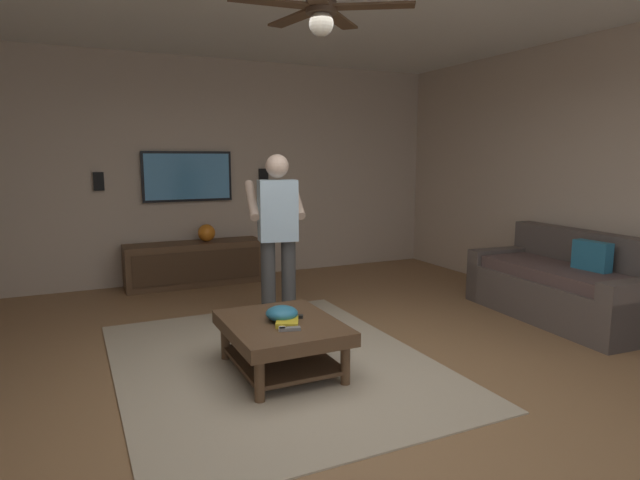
# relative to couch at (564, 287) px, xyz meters

# --- Properties ---
(ground_plane) EXTENTS (9.04, 9.04, 0.00)m
(ground_plane) POSITION_rel_couch_xyz_m (-0.48, 2.85, -0.32)
(ground_plane) COLOR olive
(wall_back_tv) EXTENTS (0.10, 6.91, 2.87)m
(wall_back_tv) POSITION_rel_couch_xyz_m (3.34, 2.85, 1.12)
(wall_back_tv) COLOR #BCA893
(wall_back_tv) RESTS_ON ground
(area_rug) EXTENTS (3.00, 2.34, 0.01)m
(area_rug) POSITION_rel_couch_xyz_m (0.13, 3.07, -0.31)
(area_rug) COLOR tan
(area_rug) RESTS_ON ground
(couch) EXTENTS (1.96, 0.99, 0.87)m
(couch) POSITION_rel_couch_xyz_m (0.00, 0.00, 0.00)
(couch) COLOR #564C47
(couch) RESTS_ON ground
(coffee_table) EXTENTS (1.00, 0.80, 0.40)m
(coffee_table) POSITION_rel_couch_xyz_m (-0.07, 3.07, -0.02)
(coffee_table) COLOR #513823
(coffee_table) RESTS_ON ground
(media_console) EXTENTS (0.45, 1.70, 0.55)m
(media_console) POSITION_rel_couch_xyz_m (3.00, 3.06, -0.04)
(media_console) COLOR #513823
(media_console) RESTS_ON ground
(tv) EXTENTS (0.05, 1.13, 0.64)m
(tv) POSITION_rel_couch_xyz_m (3.24, 3.06, 1.05)
(tv) COLOR black
(person_standing) EXTENTS (0.60, 0.61, 1.64)m
(person_standing) POSITION_rel_couch_xyz_m (1.08, 2.66, 0.61)
(person_standing) COLOR #3F3F3F
(person_standing) RESTS_ON ground
(bowl) EXTENTS (0.24, 0.24, 0.11)m
(bowl) POSITION_rel_couch_xyz_m (-0.06, 3.06, 0.14)
(bowl) COLOR teal
(bowl) RESTS_ON coffee_table
(remote_white) EXTENTS (0.15, 0.10, 0.02)m
(remote_white) POSITION_rel_couch_xyz_m (-0.24, 3.13, 0.09)
(remote_white) COLOR white
(remote_white) RESTS_ON coffee_table
(remote_black) EXTENTS (0.11, 0.15, 0.02)m
(remote_black) POSITION_rel_couch_xyz_m (-0.04, 2.96, 0.09)
(remote_black) COLOR black
(remote_black) RESTS_ON coffee_table
(remote_grey) EXTENTS (0.08, 0.16, 0.02)m
(remote_grey) POSITION_rel_couch_xyz_m (-0.31, 3.10, 0.09)
(remote_grey) COLOR slate
(remote_grey) RESTS_ON coffee_table
(book) EXTENTS (0.27, 0.24, 0.04)m
(book) POSITION_rel_couch_xyz_m (-0.17, 3.06, 0.10)
(book) COLOR gold
(book) RESTS_ON coffee_table
(vase_round) EXTENTS (0.22, 0.22, 0.22)m
(vase_round) POSITION_rel_couch_xyz_m (3.01, 2.89, 0.34)
(vase_round) COLOR orange
(vase_round) RESTS_ON media_console
(wall_speaker_left) EXTENTS (0.06, 0.12, 0.22)m
(wall_speaker_left) POSITION_rel_couch_xyz_m (3.26, 2.03, 1.03)
(wall_speaker_left) COLOR black
(wall_speaker_right) EXTENTS (0.06, 0.12, 0.22)m
(wall_speaker_right) POSITION_rel_couch_xyz_m (3.26, 4.11, 1.01)
(wall_speaker_right) COLOR black
(ceiling_fan) EXTENTS (1.13, 1.15, 0.46)m
(ceiling_fan) POSITION_rel_couch_xyz_m (-0.38, 2.89, 2.22)
(ceiling_fan) COLOR #4C3828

